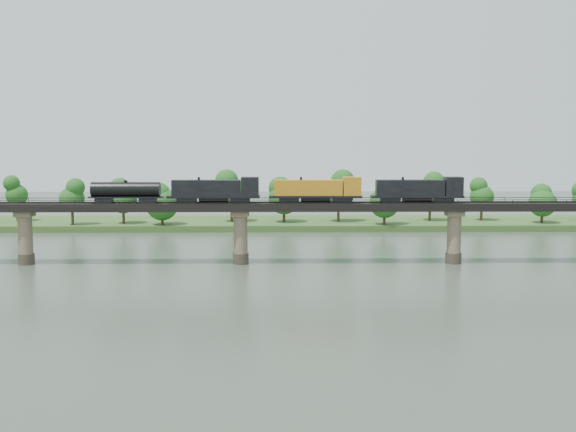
{
  "coord_description": "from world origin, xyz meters",
  "views": [
    {
      "loc": [
        7.07,
        -103.37,
        24.22
      ],
      "look_at": [
        8.87,
        30.0,
        9.0
      ],
      "focal_mm": 45.0,
      "sensor_mm": 36.0,
      "label": 1
    }
  ],
  "objects": [
    {
      "name": "far_treeline",
      "position": [
        -8.21,
        80.52,
        8.83
      ],
      "size": [
        289.06,
        17.54,
        13.6
      ],
      "color": "#382619",
      "rests_on": "far_bank"
    },
    {
      "name": "freight_train",
      "position": [
        7.83,
        30.0,
        13.78
      ],
      "size": [
        69.37,
        2.7,
        4.77
      ],
      "color": "black",
      "rests_on": "bridge"
    },
    {
      "name": "bridge_superstructure",
      "position": [
        0.0,
        30.0,
        11.79
      ],
      "size": [
        220.0,
        4.9,
        0.75
      ],
      "color": "black",
      "rests_on": "bridge"
    },
    {
      "name": "bridge",
      "position": [
        0.0,
        30.0,
        5.46
      ],
      "size": [
        236.0,
        30.0,
        11.5
      ],
      "color": "#473A2D",
      "rests_on": "ground"
    },
    {
      "name": "ground",
      "position": [
        0.0,
        0.0,
        0.0
      ],
      "size": [
        400.0,
        400.0,
        0.0
      ],
      "primitive_type": "plane",
      "color": "#354133",
      "rests_on": "ground"
    },
    {
      "name": "far_bank",
      "position": [
        0.0,
        85.0,
        0.8
      ],
      "size": [
        300.0,
        24.0,
        1.6
      ],
      "primitive_type": "cube",
      "color": "#315321",
      "rests_on": "ground"
    }
  ]
}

